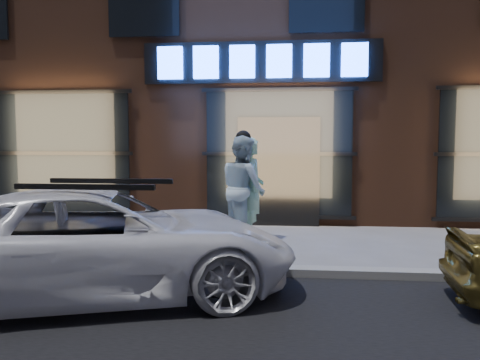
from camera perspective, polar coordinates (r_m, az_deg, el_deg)
The scene contains 6 objects.
ground at distance 6.68m, azimuth 4.06°, elevation -11.48°, with size 90.00×90.00×0.00m, color slate.
curb at distance 6.66m, azimuth 4.06°, elevation -10.98°, with size 60.00×0.25×0.12m, color gray.
storefront_building at distance 14.78m, azimuth 5.08°, elevation 17.49°, with size 30.20×8.28×10.30m.
man_bowtie at distance 8.85m, azimuth 1.42°, elevation -1.09°, with size 0.71×0.46×1.94m, color #C2FFD8.
man_cap at distance 8.75m, azimuth 0.40°, elevation -1.04°, with size 0.96×0.75×1.98m, color silver.
white_suv at distance 5.90m, azimuth -16.70°, elevation -7.26°, with size 2.17×4.71×1.31m, color white.
Camera 1 is at (0.17, -6.42, 1.85)m, focal length 35.00 mm.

